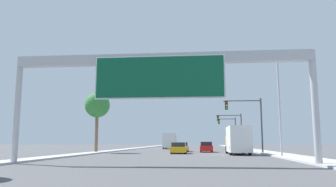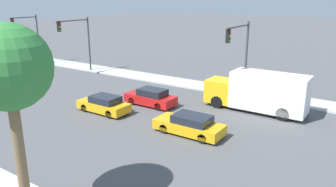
{
  "view_description": "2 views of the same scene",
  "coord_description": "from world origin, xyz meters",
  "px_view_note": "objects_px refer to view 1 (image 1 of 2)",
  "views": [
    {
      "loc": [
        2.64,
        -3.45,
        1.49
      ],
      "look_at": [
        0.0,
        23.74,
        5.5
      ],
      "focal_mm": 35.0,
      "sensor_mm": 36.0,
      "label": 1
    },
    {
      "loc": [
        -17.76,
        27.79,
        8.84
      ],
      "look_at": [
        -0.38,
        39.34,
        2.69
      ],
      "focal_mm": 35.0,
      "sensor_mm": 36.0,
      "label": 2
    }
  ],
  "objects_px": {
    "truck_box_secondary": "(170,141)",
    "traffic_light_near_intersection": "(250,116)",
    "truck_box_primary": "(238,140)",
    "traffic_light_far_intersection": "(230,128)",
    "car_mid_center": "(179,148)",
    "palm_tree_background": "(97,106)",
    "car_far_left": "(182,147)",
    "sign_gantry": "(160,73)",
    "traffic_light_mid_block": "(233,125)",
    "street_lamp_right": "(276,97)",
    "car_far_right": "(206,147)"
  },
  "relations": [
    {
      "from": "sign_gantry",
      "to": "car_far_right",
      "type": "xyz_separation_m",
      "value": [
        3.5,
        25.78,
        -5.35
      ]
    },
    {
      "from": "truck_box_primary",
      "to": "palm_tree_background",
      "type": "height_order",
      "value": "palm_tree_background"
    },
    {
      "from": "sign_gantry",
      "to": "truck_box_secondary",
      "type": "relative_size",
      "value": 2.83
    },
    {
      "from": "traffic_light_near_intersection",
      "to": "palm_tree_background",
      "type": "distance_m",
      "value": 20.07
    },
    {
      "from": "car_far_right",
      "to": "palm_tree_background",
      "type": "relative_size",
      "value": 0.55
    },
    {
      "from": "car_far_left",
      "to": "street_lamp_right",
      "type": "height_order",
      "value": "street_lamp_right"
    },
    {
      "from": "car_far_right",
      "to": "traffic_light_near_intersection",
      "type": "height_order",
      "value": "traffic_light_near_intersection"
    },
    {
      "from": "traffic_light_mid_block",
      "to": "truck_box_primary",
      "type": "bearing_deg",
      "value": -94.61
    },
    {
      "from": "car_far_right",
      "to": "traffic_light_near_intersection",
      "type": "distance_m",
      "value": 8.72
    },
    {
      "from": "sign_gantry",
      "to": "truck_box_primary",
      "type": "relative_size",
      "value": 2.52
    },
    {
      "from": "sign_gantry",
      "to": "traffic_light_far_intersection",
      "type": "bearing_deg",
      "value": 79.73
    },
    {
      "from": "car_far_right",
      "to": "truck_box_primary",
      "type": "relative_size",
      "value": 0.55
    },
    {
      "from": "car_far_left",
      "to": "traffic_light_near_intersection",
      "type": "height_order",
      "value": "traffic_light_near_intersection"
    },
    {
      "from": "truck_box_primary",
      "to": "truck_box_secondary",
      "type": "height_order",
      "value": "truck_box_primary"
    },
    {
      "from": "street_lamp_right",
      "to": "car_mid_center",
      "type": "bearing_deg",
      "value": 138.53
    },
    {
      "from": "truck_box_secondary",
      "to": "traffic_light_near_intersection",
      "type": "bearing_deg",
      "value": -64.49
    },
    {
      "from": "car_far_right",
      "to": "palm_tree_background",
      "type": "bearing_deg",
      "value": -163.63
    },
    {
      "from": "traffic_light_far_intersection",
      "to": "street_lamp_right",
      "type": "relative_size",
      "value": 0.67
    },
    {
      "from": "sign_gantry",
      "to": "palm_tree_background",
      "type": "bearing_deg",
      "value": 117.36
    },
    {
      "from": "traffic_light_mid_block",
      "to": "street_lamp_right",
      "type": "relative_size",
      "value": 0.67
    },
    {
      "from": "traffic_light_far_intersection",
      "to": "car_mid_center",
      "type": "bearing_deg",
      "value": -106.77
    },
    {
      "from": "sign_gantry",
      "to": "truck_box_primary",
      "type": "bearing_deg",
      "value": 68.38
    },
    {
      "from": "traffic_light_far_intersection",
      "to": "car_far_right",
      "type": "bearing_deg",
      "value": -102.92
    },
    {
      "from": "truck_box_primary",
      "to": "palm_tree_background",
      "type": "bearing_deg",
      "value": 168.07
    },
    {
      "from": "street_lamp_right",
      "to": "palm_tree_background",
      "type": "bearing_deg",
      "value": 153.82
    },
    {
      "from": "car_far_right",
      "to": "truck_box_secondary",
      "type": "height_order",
      "value": "truck_box_secondary"
    },
    {
      "from": "car_far_left",
      "to": "car_far_right",
      "type": "height_order",
      "value": "car_far_right"
    },
    {
      "from": "car_mid_center",
      "to": "truck_box_secondary",
      "type": "height_order",
      "value": "truck_box_secondary"
    },
    {
      "from": "car_far_right",
      "to": "traffic_light_far_intersection",
      "type": "distance_m",
      "value": 25.23
    },
    {
      "from": "traffic_light_mid_block",
      "to": "truck_box_secondary",
      "type": "bearing_deg",
      "value": 154.62
    },
    {
      "from": "car_far_right",
      "to": "truck_box_secondary",
      "type": "xyz_separation_m",
      "value": [
        -7.0,
        20.17,
        0.9
      ]
    },
    {
      "from": "car_far_left",
      "to": "traffic_light_mid_block",
      "type": "height_order",
      "value": "traffic_light_mid_block"
    },
    {
      "from": "car_mid_center",
      "to": "palm_tree_background",
      "type": "distance_m",
      "value": 12.54
    },
    {
      "from": "truck_box_primary",
      "to": "traffic_light_far_intersection",
      "type": "xyz_separation_m",
      "value": [
        2.08,
        32.45,
        2.75
      ]
    },
    {
      "from": "car_far_right",
      "to": "palm_tree_background",
      "type": "distance_m",
      "value": 16.22
    },
    {
      "from": "sign_gantry",
      "to": "traffic_light_mid_block",
      "type": "bearing_deg",
      "value": 77.61
    },
    {
      "from": "car_far_left",
      "to": "traffic_light_mid_block",
      "type": "relative_size",
      "value": 0.66
    },
    {
      "from": "car_far_left",
      "to": "sign_gantry",
      "type": "bearing_deg",
      "value": -90.0
    },
    {
      "from": "palm_tree_background",
      "to": "street_lamp_right",
      "type": "relative_size",
      "value": 0.81
    },
    {
      "from": "traffic_light_mid_block",
      "to": "traffic_light_far_intersection",
      "type": "bearing_deg",
      "value": 88.44
    },
    {
      "from": "car_mid_center",
      "to": "traffic_light_near_intersection",
      "type": "bearing_deg",
      "value": 0.97
    },
    {
      "from": "car_far_left",
      "to": "traffic_light_far_intersection",
      "type": "bearing_deg",
      "value": 67.82
    },
    {
      "from": "traffic_light_far_intersection",
      "to": "car_far_left",
      "type": "bearing_deg",
      "value": -112.18
    },
    {
      "from": "car_mid_center",
      "to": "traffic_light_near_intersection",
      "type": "distance_m",
      "value": 9.68
    },
    {
      "from": "sign_gantry",
      "to": "car_mid_center",
      "type": "bearing_deg",
      "value": 90.0
    },
    {
      "from": "car_far_right",
      "to": "truck_box_primary",
      "type": "distance_m",
      "value": 8.89
    },
    {
      "from": "truck_box_secondary",
      "to": "palm_tree_background",
      "type": "height_order",
      "value": "palm_tree_background"
    },
    {
      "from": "car_far_left",
      "to": "truck_box_primary",
      "type": "relative_size",
      "value": 0.54
    },
    {
      "from": "palm_tree_background",
      "to": "traffic_light_mid_block",
      "type": "bearing_deg",
      "value": 43.06
    },
    {
      "from": "car_far_right",
      "to": "car_far_left",
      "type": "bearing_deg",
      "value": 149.7
    }
  ]
}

